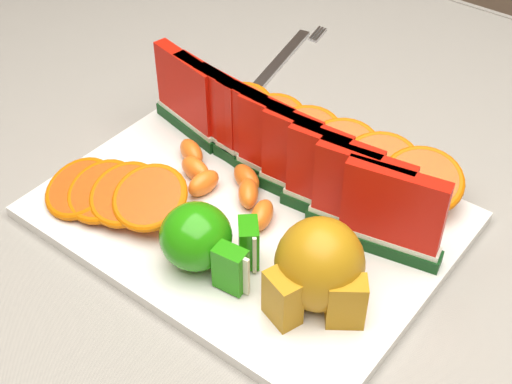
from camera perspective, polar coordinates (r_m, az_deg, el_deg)
The scene contains 10 objects.
table at distance 0.82m, azimuth 7.78°, elevation -7.50°, with size 1.40×0.90×0.75m.
tablecloth at distance 0.77m, azimuth 8.19°, elevation -4.45°, with size 1.53×1.03×0.20m.
platter at distance 0.73m, azimuth -0.62°, elevation -1.80°, with size 0.40×0.30×0.01m.
apple_cluster at distance 0.66m, azimuth -4.24°, elevation -3.82°, with size 0.11×0.09×0.06m.
pear_cluster at distance 0.62m, azimuth 5.05°, elevation -6.14°, with size 0.10×0.10×0.09m.
fork at distance 0.99m, azimuth 2.30°, elevation 10.72°, with size 0.05×0.19×0.00m.
watermelon_row at distance 0.73m, azimuth 1.87°, elevation 3.37°, with size 0.39×0.07×0.10m.
orange_fan_front at distance 0.73m, azimuth -11.29°, elevation -0.05°, with size 0.17×0.11×0.05m.
orange_fan_back at distance 0.79m, azimuth 5.40°, elevation 4.00°, with size 0.34×0.11×0.05m.
tangerine_segments at distance 0.75m, azimuth -2.59°, elevation 0.87°, with size 0.16×0.07×0.02m.
Camera 1 is at (0.24, -0.49, 1.27)m, focal length 50.00 mm.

